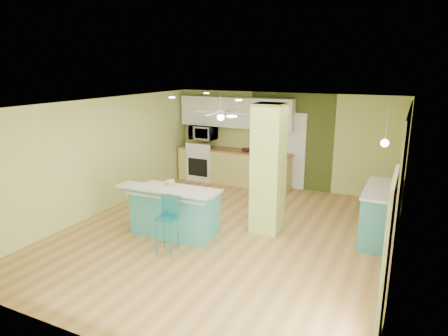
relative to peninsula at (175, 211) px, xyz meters
The scene contains 23 objects.
floor 1.09m from the peninsula, 24.95° to the left, with size 6.00×7.00×0.01m, color #A27038.
ceiling 2.27m from the peninsula, 24.95° to the left, with size 6.00×7.00×0.01m, color white.
wall_back 4.10m from the peninsula, 77.13° to the left, with size 6.00×0.01×2.50m, color #C1CC6D.
wall_front 3.31m from the peninsula, 73.82° to the right, with size 6.00×0.01×2.50m, color #C1CC6D.
wall_left 2.29m from the peninsula, 168.82° to the left, with size 0.01×7.00×2.50m, color #C1CC6D.
wall_right 4.00m from the peninsula, ahead, with size 0.01×7.00×2.50m, color #C1CC6D.
wood_panel 4.09m from the peninsula, 14.67° to the left, with size 0.02×3.40×2.50m, color #81634A.
olive_accent 4.13m from the peninsula, 74.32° to the left, with size 2.20×0.02×2.50m, color #424C1E.
interior_door 4.06m from the peninsula, 74.21° to the left, with size 0.82×0.05×2.00m, color white.
french_door 4.34m from the peninsula, 25.97° to the right, with size 0.04×1.08×2.10m, color silver.
column 1.96m from the peninsula, 30.67° to the left, with size 0.55×0.55×2.50m, color #B3CE5F.
kitchen_run 3.64m from the peninsula, 96.37° to the left, with size 3.25×0.63×0.94m.
stove 3.85m from the peninsula, 110.57° to the left, with size 0.76×0.66×1.08m.
upper_cabinets 4.04m from the peninsula, 96.17° to the left, with size 3.20×0.34×0.80m, color white.
microwave 3.96m from the peninsula, 110.52° to the left, with size 0.70×0.48×0.39m, color white.
ceiling_fan 2.91m from the peninsula, 94.82° to the left, with size 1.41×1.41×0.61m.
pendant_lamp 3.99m from the peninsula, 18.21° to the left, with size 0.14×0.14×0.69m.
wall_decor 4.19m from the peninsula, 17.49° to the left, with size 0.03×0.90×0.70m, color brown.
peninsula is the anchor object (origin of this frame).
bar_stool 0.80m from the peninsula, 65.03° to the right, with size 0.36×0.36×1.00m.
side_counter 3.87m from the peninsula, 21.86° to the left, with size 0.66×1.55×1.00m.
fruit_bowl 3.60m from the peninsula, 89.91° to the left, with size 0.31×0.31×0.08m, color #382417.
canister 0.52m from the peninsula, 144.67° to the left, with size 0.17×0.17×0.16m, color gold.
Camera 1 is at (3.10, -6.49, 3.16)m, focal length 32.00 mm.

